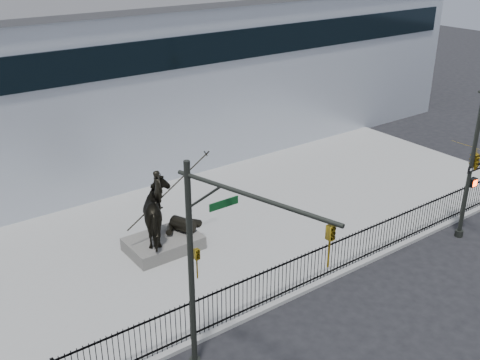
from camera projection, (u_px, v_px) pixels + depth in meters
ground at (354, 292)px, 21.35m from camera, size 120.00×120.00×0.00m
plaza at (244, 221)px, 26.48m from camera, size 30.00×12.00×0.15m
building at (117, 76)px, 34.27m from camera, size 44.00×14.00×9.00m
picket_fence at (332, 258)px, 21.91m from camera, size 22.10×0.10×1.50m
statue_plinth at (164, 243)px, 23.84m from camera, size 3.02×2.08×0.57m
equestrian_statue at (163, 212)px, 23.28m from camera, size 3.87×2.39×3.28m
traffic_signal_left at (214, 267)px, 15.61m from camera, size 1.52×4.84×7.00m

